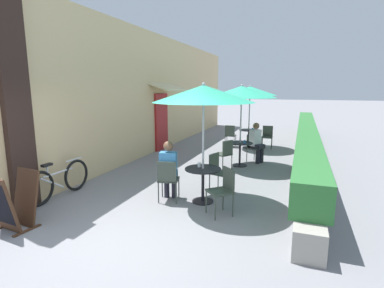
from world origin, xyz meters
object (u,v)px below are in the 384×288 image
Objects in this scene: cafe_chair_near_right at (218,169)px; seated_patron_mid_right at (256,141)px; seated_patron_near_back at (169,168)px; cafe_chair_far_left at (230,134)px; cafe_chair_near_left at (223,188)px; cafe_chair_near_back at (168,177)px; cafe_chair_far_right at (267,135)px; coffee_cup_far at (253,129)px; cafe_chair_mid_left at (225,152)px; patio_table_mid at (240,149)px; coffee_cup_mid at (245,142)px; patio_umbrella_far at (250,91)px; patio_umbrella_near at (203,94)px; patio_table_near at (203,178)px; bicycle_leaning at (59,181)px; patio_umbrella_mid at (242,92)px; menu_board at (15,201)px; cafe_chair_mid_right at (253,146)px; patio_table_far at (249,135)px; coffee_cup_near at (199,165)px.

seated_patron_mid_right is (0.41, 3.03, 0.17)m from cafe_chair_near_right.
seated_patron_near_back reaches higher than cafe_chair_far_left.
cafe_chair_near_left and cafe_chair_far_left have the same top height.
cafe_chair_near_back and cafe_chair_far_right have the same top height.
cafe_chair_far_left is 9.67× the size of coffee_cup_far.
cafe_chair_mid_left is 3.68m from cafe_chair_far_right.
patio_table_mid is 8.13× the size of coffee_cup_mid.
patio_umbrella_far is 26.75× the size of coffee_cup_far.
patio_table_near is at bearing 180.00° from patio_umbrella_near.
patio_table_mid is 5.02m from bicycle_leaning.
patio_umbrella_near is 1.82m from cafe_chair_near_left.
cafe_chair_far_left is (-1.33, 2.17, -0.17)m from seated_patron_mid_right.
patio_umbrella_mid reaches higher than menu_board.
cafe_chair_far_right is (0.70, 0.10, -1.68)m from patio_umbrella_far.
cafe_chair_near_right is 1.00× the size of cafe_chair_far_right.
seated_patron_near_back is 4.08m from cafe_chair_mid_right.
coffee_cup_far is at bearing 91.44° from patio_table_mid.
cafe_chair_near_right is 0.51× the size of bicycle_leaning.
cafe_chair_near_left reaches higher than patio_table_far.
coffee_cup_mid is (-0.26, 3.52, 0.24)m from cafe_chair_near_left.
coffee_cup_near is at bearing 49.69° from menu_board.
cafe_chair_near_right is 2.45m from patio_table_mid.
patio_umbrella_mid is 26.75× the size of coffee_cup_mid.
bicycle_leaning is at bearing -162.52° from coffee_cup_near.
patio_umbrella_far is (0.00, 0.00, 1.69)m from patio_table_far.
patio_umbrella_near reaches higher than cafe_chair_near_right.
coffee_cup_far is at bearing -162.81° from cafe_chair_near_right.
cafe_chair_near_right is 3.06m from seated_patron_mid_right.
patio_table_near is 5.94m from coffee_cup_far.
cafe_chair_far_left is (-1.23, 2.11, 0.00)m from cafe_chair_mid_right.
patio_table_mid is at bearing 70.10° from menu_board.
patio_table_far is (-0.38, 2.94, -0.25)m from coffee_cup_mid.
cafe_chair_far_left is (-0.13, 6.14, 0.00)m from cafe_chair_near_back.
cafe_chair_near_left and cafe_chair_near_right have the same top height.
seated_patron_near_back is 3.39m from patio_table_mid.
patio_umbrella_mid reaches higher than patio_table_mid.
cafe_chair_far_right is at bearing -44.10° from cafe_chair_near_left.
cafe_chair_near_right is at bearing 79.68° from patio_umbrella_near.
cafe_chair_near_back is 2.70m from menu_board.
bicycle_leaning reaches higher than patio_table_near.
seated_patron_mid_right reaches higher than cafe_chair_near_right.
patio_table_far is (-0.22, 5.30, -0.02)m from cafe_chair_near_right.
patio_umbrella_mid reaches higher than patio_table_far.
patio_umbrella_mid is at bearing -90.00° from patio_table_mid.
coffee_cup_near is 0.10× the size of cafe_chair_far_right.
patio_umbrella_mid reaches higher than cafe_chair_far_right.
patio_table_far is at bearing 68.84° from bicycle_leaning.
coffee_cup_mid is at bearing -39.33° from cafe_chair_near_left.
patio_umbrella_far is 7.61m from bicycle_leaning.
patio_umbrella_far is (-0.38, 2.94, 1.44)m from coffee_cup_mid.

